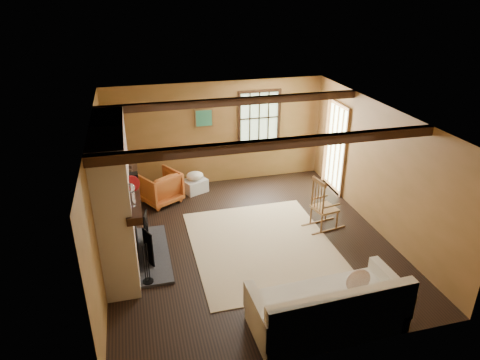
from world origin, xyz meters
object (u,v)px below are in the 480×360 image
object	(u,v)px
laundry_basket	(195,186)
armchair	(160,187)
fireplace	(118,203)
rocking_chair	(323,207)
sofa	(329,310)

from	to	relation	value
laundry_basket	armchair	bearing A→B (deg)	-159.41
fireplace	laundry_basket	size ratio (longest dim) A/B	4.80
fireplace	rocking_chair	world-z (taller)	fireplace
laundry_basket	armchair	size ratio (longest dim) A/B	0.65
laundry_basket	fireplace	bearing A→B (deg)	-124.75
rocking_chair	armchair	distance (m)	3.49
fireplace	rocking_chair	size ratio (longest dim) A/B	2.27
fireplace	laundry_basket	world-z (taller)	fireplace
sofa	laundry_basket	distance (m)	4.81
laundry_basket	rocking_chair	bearing A→B (deg)	-45.43
sofa	laundry_basket	world-z (taller)	sofa
armchair	laundry_basket	bearing A→B (deg)	171.02
laundry_basket	armchair	world-z (taller)	armchair
fireplace	laundry_basket	distance (m)	2.97
rocking_chair	armchair	size ratio (longest dim) A/B	1.37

